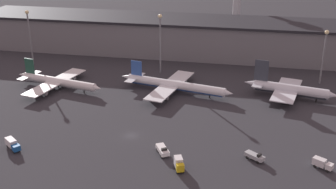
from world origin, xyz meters
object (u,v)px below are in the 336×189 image
airplane_1 (174,85)px  service_vehicle_1 (322,163)px  airplane_0 (58,82)px  service_vehicle_3 (163,150)px  service_vehicle_2 (12,144)px  service_vehicle_4 (179,164)px  airplane_2 (289,90)px  service_vehicle_0 (255,156)px

airplane_1 → service_vehicle_1: bearing=-30.8°
airplane_0 → service_vehicle_3: bearing=-27.0°
service_vehicle_2 → service_vehicle_3: 46.28m
service_vehicle_3 → service_vehicle_4: bearing=9.6°
service_vehicle_4 → airplane_2: bearing=129.4°
airplane_2 → service_vehicle_0: bearing=-92.2°
service_vehicle_0 → service_vehicle_4: (-20.96, -9.38, 0.69)m
airplane_1 → service_vehicle_4: (11.84, -56.48, -1.14)m
airplane_0 → airplane_1: (48.34, 5.06, 0.18)m
airplane_1 → service_vehicle_2: airplane_1 is taller
service_vehicle_2 → service_vehicle_3: (45.88, 6.04, -0.38)m
service_vehicle_4 → service_vehicle_3: bearing=-161.4°
airplane_1 → service_vehicle_0: airplane_1 is taller
service_vehicle_2 → service_vehicle_4: 52.17m
airplane_0 → service_vehicle_0: bearing=-15.3°
airplane_1 → service_vehicle_1: size_ratio=8.25×
airplane_1 → service_vehicle_2: (-40.31, -54.95, -1.37)m
service_vehicle_3 → service_vehicle_4: (6.27, -7.57, 0.62)m
airplane_1 → service_vehicle_3: 49.26m
airplane_1 → service_vehicle_0: bearing=-43.0°
service_vehicle_0 → service_vehicle_3: (-27.23, -1.81, 0.07)m
service_vehicle_3 → service_vehicle_4: service_vehicle_4 is taller
airplane_1 → service_vehicle_0: (32.80, -47.10, -1.83)m
service_vehicle_0 → service_vehicle_1: (18.66, -0.86, 0.38)m
service_vehicle_1 → service_vehicle_4: 40.53m
service_vehicle_0 → service_vehicle_3: size_ratio=0.92×
service_vehicle_0 → service_vehicle_4: size_ratio=1.18×
airplane_0 → service_vehicle_4: (60.18, -51.42, -0.96)m
airplane_1 → service_vehicle_2: bearing=-114.1°
airplane_1 → service_vehicle_3: size_ratio=7.12×
service_vehicle_3 → service_vehicle_0: bearing=63.7°
airplane_2 → service_vehicle_2: bearing=-133.8°
service_vehicle_1 → service_vehicle_2: (-91.78, -7.00, 0.08)m
service_vehicle_2 → service_vehicle_4: size_ratio=1.31×
service_vehicle_3 → airplane_1: bearing=156.4°
airplane_0 → service_vehicle_1: (99.81, -42.89, -1.27)m
service_vehicle_3 → service_vehicle_2: bearing=-112.6°
service_vehicle_4 → service_vehicle_0: bearing=93.1°
service_vehicle_1 → airplane_0: bearing=-171.6°
service_vehicle_3 → service_vehicle_4: size_ratio=1.29×
service_vehicle_1 → service_vehicle_2: 92.04m
airplane_0 → service_vehicle_2: size_ratio=5.91×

